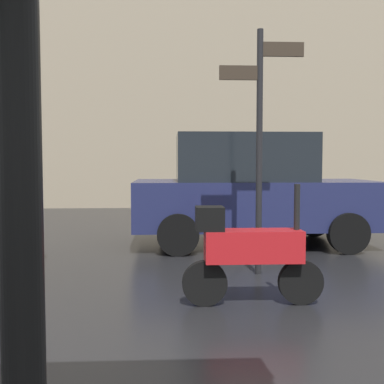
{
  "coord_description": "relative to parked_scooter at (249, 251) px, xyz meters",
  "views": [
    {
      "loc": [
        0.92,
        -2.21,
        1.45
      ],
      "look_at": [
        1.27,
        4.9,
        1.01
      ],
      "focal_mm": 44.62,
      "sensor_mm": 36.0,
      "label": 1
    }
  ],
  "objects": [
    {
      "name": "parked_scooter",
      "position": [
        0.0,
        0.0,
        0.0
      ],
      "size": [
        1.45,
        0.32,
        1.23
      ],
      "rotation": [
        0.0,
        0.0,
        0.33
      ],
      "color": "black",
      "rests_on": "ground"
    },
    {
      "name": "parked_car_left",
      "position": [
        0.62,
        3.54,
        0.42
      ],
      "size": [
        4.16,
        2.02,
        1.94
      ],
      "rotation": [
        0.0,
        0.0,
        0.02
      ],
      "color": "#1E234C",
      "rests_on": "ground"
    },
    {
      "name": "street_signpost",
      "position": [
        0.36,
        1.36,
        1.34
      ],
      "size": [
        1.08,
        0.08,
        3.14
      ],
      "color": "black",
      "rests_on": "ground"
    }
  ]
}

